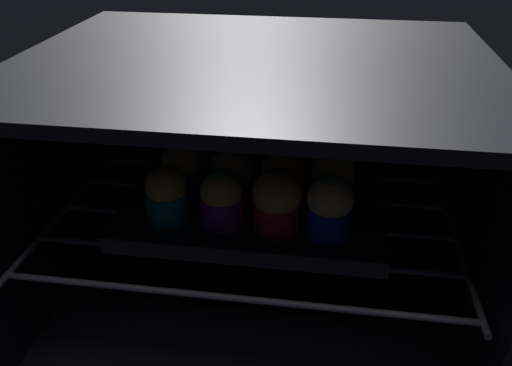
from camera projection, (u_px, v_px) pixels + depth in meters
oven_cavity at (260, 173)px, 75.31cm from camera, size 59.00×47.00×37.00cm
oven_rack at (256, 208)px, 73.35cm from camera, size 54.80×42.00×0.80cm
baking_tray at (256, 200)px, 72.96cm from camera, size 34.97×27.93×2.20cm
muffin_row0_col0 at (166, 195)px, 66.56cm from camera, size 5.65×5.65×7.44cm
muffin_row0_col1 at (221, 198)px, 65.53cm from camera, size 5.65×5.65×7.98cm
muffin_row0_col2 at (277, 201)px, 64.07cm from camera, size 6.21×6.21×8.27cm
muffin_row0_col3 at (330, 206)px, 63.26cm from camera, size 5.86×5.86×8.44cm
muffin_row1_col0 at (183, 169)px, 72.26cm from camera, size 5.78×5.78×7.69cm
muffin_row1_col1 at (232, 174)px, 71.38cm from camera, size 5.77×5.77×7.41cm
muffin_row1_col2 at (283, 175)px, 70.70cm from camera, size 6.17×6.17×7.85cm
muffin_row1_col3 at (332, 178)px, 69.80cm from camera, size 6.14×6.14×7.83cm
muffin_row2_col0 at (196, 147)px, 78.31cm from camera, size 5.77×5.77×8.08cm
muffin_row2_col1 at (239, 150)px, 77.52cm from camera, size 6.06×6.06×7.64cm
muffin_row2_col2 at (284, 154)px, 76.58cm from camera, size 5.65×5.65×7.73cm
muffin_row2_col3 at (332, 156)px, 75.54cm from camera, size 6.19×6.19×7.85cm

